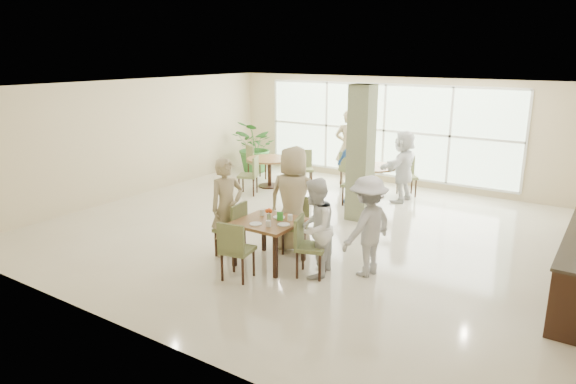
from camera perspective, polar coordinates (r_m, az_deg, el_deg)
The scene contains 19 objects.
ground at distance 10.17m, azimuth 2.81°, elevation -4.33°, with size 10.00×10.00×0.00m, color beige.
room_shell at distance 9.73m, azimuth 2.94°, elevation 5.16°, with size 10.00×10.00×10.00m.
window_bank at distance 13.94m, azimuth 10.61°, elevation 6.74°, with size 7.00×0.04×7.00m.
column at distance 10.64m, azimuth 8.10°, elevation 4.24°, with size 0.45×0.45×2.80m, color #626C4B.
main_table at distance 8.43m, azimuth -2.12°, elevation -3.77°, with size 0.98×0.98×0.75m.
round_table_left at distance 13.36m, azimuth -2.08°, elevation 3.08°, with size 1.18×1.18×0.75m.
round_table_right at distance 12.61m, azimuth 9.40°, elevation 2.13°, with size 1.16×1.16×0.75m.
chairs_main_table at distance 8.46m, azimuth -2.20°, elevation -5.04°, with size 2.14×1.99×0.95m.
chairs_table_left at distance 13.39m, azimuth -2.05°, elevation 2.61°, with size 2.19×2.01×0.95m.
chairs_table_right at distance 12.65m, azimuth 9.14°, elevation 1.68°, with size 2.06×2.00×0.95m.
tabletop_clutter at distance 8.35m, azimuth -1.75°, elevation -2.86°, with size 0.73×0.69×0.21m.
potted_plant at distance 15.00m, azimuth -3.54°, elevation 5.05°, with size 1.35×1.35×1.50m, color #306B2A.
teen_left at distance 8.81m, azimuth -6.79°, elevation -1.71°, with size 0.62×0.41×1.70m, color tan.
teen_far at distance 8.95m, azimuth 0.60°, elevation -0.78°, with size 0.91×0.50×1.87m, color tan.
teen_right at distance 7.94m, azimuth 3.01°, elevation -4.02°, with size 0.77×0.60×1.58m, color white.
teen_standing at distance 8.07m, azimuth 8.84°, elevation -3.78°, with size 1.04×0.59×1.60m, color #AAAAAD.
adult_a at distance 11.89m, azimuth 7.43°, elevation 2.78°, with size 1.01×0.57×1.72m, color #4381CA.
adult_b at distance 12.26m, azimuth 12.67°, elevation 2.83°, with size 1.56×0.67×1.69m, color white.
adult_standing at distance 13.66m, azimuth 6.73°, elevation 4.96°, with size 0.72×0.47×1.98m, color tan.
Camera 1 is at (4.88, -8.24, 3.41)m, focal length 32.00 mm.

